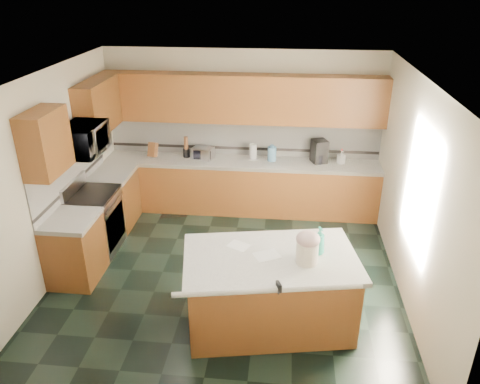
# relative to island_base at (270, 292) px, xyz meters

# --- Properties ---
(floor) EXTENTS (4.60, 4.60, 0.00)m
(floor) POSITION_rel_island_base_xyz_m (-0.62, 0.87, -0.43)
(floor) COLOR black
(floor) RESTS_ON ground
(ceiling) EXTENTS (4.60, 4.60, 0.00)m
(ceiling) POSITION_rel_island_base_xyz_m (-0.62, 0.87, 2.27)
(ceiling) COLOR white
(ceiling) RESTS_ON ground
(wall_back) EXTENTS (4.60, 0.04, 2.70)m
(wall_back) POSITION_rel_island_base_xyz_m (-0.62, 3.19, 0.92)
(wall_back) COLOR beige
(wall_back) RESTS_ON ground
(wall_front) EXTENTS (4.60, 0.04, 2.70)m
(wall_front) POSITION_rel_island_base_xyz_m (-0.62, -1.45, 0.92)
(wall_front) COLOR beige
(wall_front) RESTS_ON ground
(wall_left) EXTENTS (0.04, 4.60, 2.70)m
(wall_left) POSITION_rel_island_base_xyz_m (-2.94, 0.87, 0.92)
(wall_left) COLOR beige
(wall_left) RESTS_ON ground
(wall_right) EXTENTS (0.04, 4.60, 2.70)m
(wall_right) POSITION_rel_island_base_xyz_m (1.70, 0.87, 0.92)
(wall_right) COLOR beige
(wall_right) RESTS_ON ground
(back_base_cab) EXTENTS (4.60, 0.60, 0.86)m
(back_base_cab) POSITION_rel_island_base_xyz_m (-0.62, 2.87, 0.00)
(back_base_cab) COLOR #371F0C
(back_base_cab) RESTS_ON ground
(back_countertop) EXTENTS (4.60, 0.64, 0.06)m
(back_countertop) POSITION_rel_island_base_xyz_m (-0.62, 2.87, 0.46)
(back_countertop) COLOR white
(back_countertop) RESTS_ON back_base_cab
(back_upper_cab) EXTENTS (4.60, 0.33, 0.78)m
(back_upper_cab) POSITION_rel_island_base_xyz_m (-0.62, 3.01, 1.51)
(back_upper_cab) COLOR #371F0C
(back_upper_cab) RESTS_ON wall_back
(back_backsplash) EXTENTS (4.60, 0.02, 0.63)m
(back_backsplash) POSITION_rel_island_base_xyz_m (-0.62, 3.16, 0.81)
(back_backsplash) COLOR silver
(back_backsplash) RESTS_ON back_countertop
(back_accent_band) EXTENTS (4.60, 0.01, 0.05)m
(back_accent_band) POSITION_rel_island_base_xyz_m (-0.62, 3.15, 0.61)
(back_accent_band) COLOR black
(back_accent_band) RESTS_ON back_countertop
(left_base_cab_rear) EXTENTS (0.60, 0.82, 0.86)m
(left_base_cab_rear) POSITION_rel_island_base_xyz_m (-2.62, 2.16, 0.00)
(left_base_cab_rear) COLOR #371F0C
(left_base_cab_rear) RESTS_ON ground
(left_counter_rear) EXTENTS (0.64, 0.82, 0.06)m
(left_counter_rear) POSITION_rel_island_base_xyz_m (-2.62, 2.16, 0.46)
(left_counter_rear) COLOR white
(left_counter_rear) RESTS_ON left_base_cab_rear
(left_base_cab_front) EXTENTS (0.60, 0.72, 0.86)m
(left_base_cab_front) POSITION_rel_island_base_xyz_m (-2.62, 0.63, 0.00)
(left_base_cab_front) COLOR #371F0C
(left_base_cab_front) RESTS_ON ground
(left_counter_front) EXTENTS (0.64, 0.72, 0.06)m
(left_counter_front) POSITION_rel_island_base_xyz_m (-2.62, 0.63, 0.46)
(left_counter_front) COLOR white
(left_counter_front) RESTS_ON left_base_cab_front
(left_backsplash) EXTENTS (0.02, 2.30, 0.63)m
(left_backsplash) POSITION_rel_island_base_xyz_m (-2.91, 1.42, 0.81)
(left_backsplash) COLOR silver
(left_backsplash) RESTS_ON wall_left
(left_accent_band) EXTENTS (0.01, 2.30, 0.05)m
(left_accent_band) POSITION_rel_island_base_xyz_m (-2.90, 1.42, 0.61)
(left_accent_band) COLOR black
(left_accent_band) RESTS_ON wall_left
(left_upper_cab_rear) EXTENTS (0.33, 1.09, 0.78)m
(left_upper_cab_rear) POSITION_rel_island_base_xyz_m (-2.76, 2.30, 1.51)
(left_upper_cab_rear) COLOR #371F0C
(left_upper_cab_rear) RESTS_ON wall_left
(left_upper_cab_front) EXTENTS (0.33, 0.72, 0.78)m
(left_upper_cab_front) POSITION_rel_island_base_xyz_m (-2.76, 0.63, 1.51)
(left_upper_cab_front) COLOR #371F0C
(left_upper_cab_front) RESTS_ON wall_left
(range_body) EXTENTS (0.60, 0.76, 0.88)m
(range_body) POSITION_rel_island_base_xyz_m (-2.62, 1.37, 0.01)
(range_body) COLOR #B7B7BC
(range_body) RESTS_ON ground
(range_oven_door) EXTENTS (0.02, 0.68, 0.55)m
(range_oven_door) POSITION_rel_island_base_xyz_m (-2.33, 1.37, -0.03)
(range_oven_door) COLOR black
(range_oven_door) RESTS_ON range_body
(range_cooktop) EXTENTS (0.62, 0.78, 0.04)m
(range_cooktop) POSITION_rel_island_base_xyz_m (-2.62, 1.37, 0.47)
(range_cooktop) COLOR black
(range_cooktop) RESTS_ON range_body
(range_handle) EXTENTS (0.02, 0.66, 0.02)m
(range_handle) POSITION_rel_island_base_xyz_m (-2.30, 1.37, 0.35)
(range_handle) COLOR #B7B7BC
(range_handle) RESTS_ON range_body
(range_backguard) EXTENTS (0.06, 0.76, 0.18)m
(range_backguard) POSITION_rel_island_base_xyz_m (-2.88, 1.37, 0.59)
(range_backguard) COLOR #B7B7BC
(range_backguard) RESTS_ON range_body
(microwave) EXTENTS (0.50, 0.73, 0.41)m
(microwave) POSITION_rel_island_base_xyz_m (-2.62, 1.37, 1.30)
(microwave) COLOR #B7B7BC
(microwave) RESTS_ON wall_left
(island_base) EXTENTS (1.99, 1.36, 0.86)m
(island_base) POSITION_rel_island_base_xyz_m (0.00, 0.00, 0.00)
(island_base) COLOR #371F0C
(island_base) RESTS_ON ground
(island_top) EXTENTS (2.11, 1.48, 0.06)m
(island_top) POSITION_rel_island_base_xyz_m (0.00, 0.00, 0.46)
(island_top) COLOR white
(island_top) RESTS_ON island_base
(island_bullnose) EXTENTS (1.91, 0.41, 0.06)m
(island_bullnose) POSITION_rel_island_base_xyz_m (0.00, -0.57, 0.46)
(island_bullnose) COLOR white
(island_bullnose) RESTS_ON island_base
(treat_jar) EXTENTS (0.32, 0.32, 0.25)m
(treat_jar) POSITION_rel_island_base_xyz_m (0.39, -0.07, 0.62)
(treat_jar) COLOR silver
(treat_jar) RESTS_ON island_top
(treat_jar_lid) EXTENTS (0.26, 0.26, 0.16)m
(treat_jar_lid) POSITION_rel_island_base_xyz_m (0.39, -0.07, 0.78)
(treat_jar_lid) COLOR #C9A3A3
(treat_jar_lid) RESTS_ON treat_jar
(treat_jar_knob) EXTENTS (0.09, 0.03, 0.03)m
(treat_jar_knob) POSITION_rel_island_base_xyz_m (0.39, -0.07, 0.84)
(treat_jar_knob) COLOR tan
(treat_jar_knob) RESTS_ON treat_jar_lid
(treat_jar_knob_end_l) EXTENTS (0.05, 0.05, 0.05)m
(treat_jar_knob_end_l) POSITION_rel_island_base_xyz_m (0.35, -0.07, 0.84)
(treat_jar_knob_end_l) COLOR tan
(treat_jar_knob_end_l) RESTS_ON treat_jar_lid
(treat_jar_knob_end_r) EXTENTS (0.05, 0.05, 0.05)m
(treat_jar_knob_end_r) POSITION_rel_island_base_xyz_m (0.44, -0.07, 0.84)
(treat_jar_knob_end_r) COLOR tan
(treat_jar_knob_end_r) RESTS_ON treat_jar_lid
(soap_bottle_island) EXTENTS (0.16, 0.16, 0.33)m
(soap_bottle_island) POSITION_rel_island_base_xyz_m (0.53, 0.12, 0.66)
(soap_bottle_island) COLOR #208C76
(soap_bottle_island) RESTS_ON island_top
(paper_sheet_a) EXTENTS (0.34, 0.31, 0.00)m
(paper_sheet_a) POSITION_rel_island_base_xyz_m (-0.05, 0.02, 0.49)
(paper_sheet_a) COLOR white
(paper_sheet_a) RESTS_ON island_top
(paper_sheet_b) EXTENTS (0.30, 0.27, 0.00)m
(paper_sheet_b) POSITION_rel_island_base_xyz_m (-0.38, 0.19, 0.49)
(paper_sheet_b) COLOR white
(paper_sheet_b) RESTS_ON island_top
(clamp_body) EXTENTS (0.07, 0.10, 0.09)m
(clamp_body) POSITION_rel_island_base_xyz_m (0.10, -0.55, 0.50)
(clamp_body) COLOR black
(clamp_body) RESTS_ON island_top
(clamp_handle) EXTENTS (0.02, 0.07, 0.02)m
(clamp_handle) POSITION_rel_island_base_xyz_m (0.10, -0.61, 0.48)
(clamp_handle) COLOR black
(clamp_handle) RESTS_ON island_top
(knife_block) EXTENTS (0.18, 0.21, 0.27)m
(knife_block) POSITION_rel_island_base_xyz_m (-2.15, 2.92, 0.61)
(knife_block) COLOR #472814
(knife_block) RESTS_ON back_countertop
(utensil_crock) EXTENTS (0.12, 0.12, 0.15)m
(utensil_crock) POSITION_rel_island_base_xyz_m (-1.57, 2.95, 0.56)
(utensil_crock) COLOR black
(utensil_crock) RESTS_ON back_countertop
(utensil_bundle) EXTENTS (0.07, 0.07, 0.21)m
(utensil_bundle) POSITION_rel_island_base_xyz_m (-1.57, 2.95, 0.74)
(utensil_bundle) COLOR #472814
(utensil_bundle) RESTS_ON utensil_crock
(toaster_oven) EXTENTS (0.39, 0.32, 0.19)m
(toaster_oven) POSITION_rel_island_base_xyz_m (-1.28, 2.92, 0.59)
(toaster_oven) COLOR #B7B7BC
(toaster_oven) RESTS_ON back_countertop
(toaster_oven_door) EXTENTS (0.29, 0.01, 0.15)m
(toaster_oven_door) POSITION_rel_island_base_xyz_m (-1.28, 2.82, 0.59)
(toaster_oven_door) COLOR black
(toaster_oven_door) RESTS_ON toaster_oven
(paper_towel) EXTENTS (0.12, 0.12, 0.26)m
(paper_towel) POSITION_rel_island_base_xyz_m (-0.43, 2.97, 0.62)
(paper_towel) COLOR white
(paper_towel) RESTS_ON back_countertop
(paper_towel_base) EXTENTS (0.18, 0.18, 0.01)m
(paper_towel_base) POSITION_rel_island_base_xyz_m (-0.43, 2.97, 0.50)
(paper_towel_base) COLOR #B7B7BC
(paper_towel_base) RESTS_ON back_countertop
(water_jug) EXTENTS (0.15, 0.15, 0.24)m
(water_jug) POSITION_rel_island_base_xyz_m (-0.11, 2.93, 0.61)
(water_jug) COLOR #609ECB
(water_jug) RESTS_ON back_countertop
(water_jug_neck) EXTENTS (0.07, 0.07, 0.03)m
(water_jug_neck) POSITION_rel_island_base_xyz_m (-0.11, 2.93, 0.75)
(water_jug_neck) COLOR #609ECB
(water_jug_neck) RESTS_ON water_jug
(coffee_maker) EXTENTS (0.30, 0.31, 0.38)m
(coffee_maker) POSITION_rel_island_base_xyz_m (0.66, 2.95, 0.68)
(coffee_maker) COLOR black
(coffee_maker) RESTS_ON back_countertop
(coffee_carafe) EXTENTS (0.16, 0.16, 0.16)m
(coffee_carafe) POSITION_rel_island_base_xyz_m (0.66, 2.90, 0.57)
(coffee_carafe) COLOR black
(coffee_carafe) RESTS_ON back_countertop
(soap_bottle_back) EXTENTS (0.14, 0.14, 0.22)m
(soap_bottle_back) POSITION_rel_island_base_xyz_m (1.03, 2.92, 0.60)
(soap_bottle_back) COLOR white
(soap_bottle_back) RESTS_ON back_countertop
(soap_back_cap) EXTENTS (0.02, 0.02, 0.03)m
(soap_back_cap) POSITION_rel_island_base_xyz_m (1.03, 2.92, 0.73)
(soap_back_cap) COLOR red
(soap_back_cap) RESTS_ON soap_bottle_back
(window_light_proxy) EXTENTS (0.02, 1.40, 1.10)m
(window_light_proxy) POSITION_rel_island_base_xyz_m (1.67, 0.67, 1.07)
(window_light_proxy) COLOR white
(window_light_proxy) RESTS_ON wall_right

